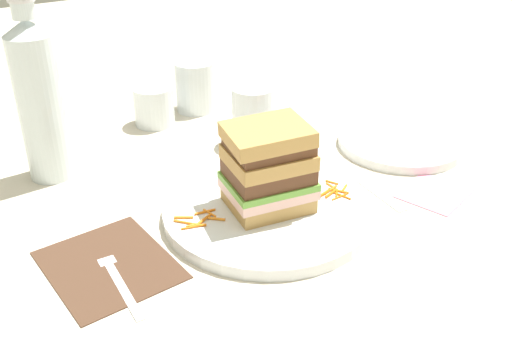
{
  "coord_description": "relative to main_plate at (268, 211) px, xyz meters",
  "views": [
    {
      "loc": [
        -0.38,
        -0.55,
        0.43
      ],
      "look_at": [
        -0.01,
        0.03,
        0.06
      ],
      "focal_mm": 40.73,
      "sensor_mm": 36.0,
      "label": 1
    }
  ],
  "objects": [
    {
      "name": "carrot_shred_6",
      "position": [
        -0.11,
        0.01,
        0.01
      ],
      "size": [
        0.02,
        0.01,
        0.0
      ],
      "primitive_type": "cylinder",
      "rotation": [
        0.0,
        1.57,
        2.97
      ],
      "color": "orange",
      "rests_on": "main_plate"
    },
    {
      "name": "carrot_shred_16",
      "position": [
        0.1,
        -0.03,
        0.01
      ],
      "size": [
        0.02,
        0.02,
        0.0
      ],
      "primitive_type": "cylinder",
      "rotation": [
        0.0,
        1.57,
        3.98
      ],
      "color": "orange",
      "rests_on": "main_plate"
    },
    {
      "name": "water_bottle",
      "position": [
        -0.21,
        0.28,
        0.12
      ],
      "size": [
        0.07,
        0.07,
        0.28
      ],
      "color": "silver",
      "rests_on": "ground_plane"
    },
    {
      "name": "carrot_shred_7",
      "position": [
        -0.11,
        0.03,
        0.01
      ],
      "size": [
        0.02,
        0.02,
        0.0
      ],
      "primitive_type": "cylinder",
      "rotation": [
        0.0,
        1.57,
        2.57
      ],
      "color": "orange",
      "rests_on": "main_plate"
    },
    {
      "name": "carrot_shred_9",
      "position": [
        0.08,
        -0.02,
        0.01
      ],
      "size": [
        0.03,
        0.01,
        0.0
      ],
      "primitive_type": "cylinder",
      "rotation": [
        0.0,
        1.57,
        3.41
      ],
      "color": "orange",
      "rests_on": "main_plate"
    },
    {
      "name": "carrot_shred_17",
      "position": [
        0.1,
        -0.03,
        0.01
      ],
      "size": [
        0.01,
        0.03,
        0.0
      ],
      "primitive_type": "cylinder",
      "rotation": [
        0.0,
        1.57,
        5.0
      ],
      "color": "orange",
      "rests_on": "main_plate"
    },
    {
      "name": "carrot_shred_1",
      "position": [
        -0.09,
        0.01,
        0.01
      ],
      "size": [
        0.03,
        0.02,
        0.0
      ],
      "primitive_type": "cylinder",
      "rotation": [
        0.0,
        1.57,
        0.43
      ],
      "color": "orange",
      "rests_on": "main_plate"
    },
    {
      "name": "carrot_shred_2",
      "position": [
        -0.08,
        0.01,
        0.01
      ],
      "size": [
        0.02,
        0.02,
        0.0
      ],
      "primitive_type": "cylinder",
      "rotation": [
        0.0,
        1.57,
        2.38
      ],
      "color": "orange",
      "rests_on": "main_plate"
    },
    {
      "name": "carrot_shred_0",
      "position": [
        -0.1,
        0.01,
        0.01
      ],
      "size": [
        0.02,
        0.01,
        0.0
      ],
      "primitive_type": "cylinder",
      "rotation": [
        0.0,
        1.57,
        5.89
      ],
      "color": "orange",
      "rests_on": "main_plate"
    },
    {
      "name": "carrot_shred_12",
      "position": [
        0.12,
        -0.02,
        0.01
      ],
      "size": [
        0.02,
        0.01,
        0.0
      ],
      "primitive_type": "cylinder",
      "rotation": [
        0.0,
        1.57,
        3.69
      ],
      "color": "orange",
      "rests_on": "main_plate"
    },
    {
      "name": "knife",
      "position": [
        0.17,
        0.0,
        -0.01
      ],
      "size": [
        0.03,
        0.2,
        0.0
      ],
      "color": "silver",
      "rests_on": "ground_plane"
    },
    {
      "name": "carrot_shred_10",
      "position": [
        0.11,
        -0.0,
        0.01
      ],
      "size": [
        0.01,
        0.02,
        0.0
      ],
      "primitive_type": "cylinder",
      "rotation": [
        0.0,
        1.57,
        5.15
      ],
      "color": "orange",
      "rests_on": "main_plate"
    },
    {
      "name": "carrot_shred_3",
      "position": [
        -0.11,
        0.02,
        0.01
      ],
      "size": [
        0.02,
        0.03,
        0.0
      ],
      "primitive_type": "cylinder",
      "rotation": [
        0.0,
        1.57,
        5.4
      ],
      "color": "orange",
      "rests_on": "main_plate"
    },
    {
      "name": "main_plate",
      "position": [
        0.0,
        0.0,
        0.0
      ],
      "size": [
        0.28,
        0.28,
        0.02
      ],
      "primitive_type": "cylinder",
      "color": "white",
      "rests_on": "ground_plane"
    },
    {
      "name": "fork",
      "position": [
        -0.22,
        -0.01,
        -0.0
      ],
      "size": [
        0.02,
        0.17,
        0.0
      ],
      "color": "silver",
      "rests_on": "napkin_dark"
    },
    {
      "name": "napkin_dark",
      "position": [
        -0.22,
        0.01,
        -0.01
      ],
      "size": [
        0.15,
        0.17,
        0.0
      ],
      "primitive_type": "cube",
      "rotation": [
        0.0,
        0.0,
        0.07
      ],
      "color": "#4C3323",
      "rests_on": "ground_plane"
    },
    {
      "name": "juice_glass",
      "position": [
        0.11,
        0.2,
        0.03
      ],
      "size": [
        0.07,
        0.07,
        0.1
      ],
      "color": "white",
      "rests_on": "ground_plane"
    },
    {
      "name": "ground_plane",
      "position": [
        0.01,
        0.0,
        -0.01
      ],
      "size": [
        3.0,
        3.0,
        0.0
      ],
      "primitive_type": "plane",
      "color": "beige"
    },
    {
      "name": "sandwich",
      "position": [
        -0.0,
        -0.0,
        0.07
      ],
      "size": [
        0.12,
        0.11,
        0.12
      ],
      "color": "tan",
      "rests_on": "main_plate"
    },
    {
      "name": "empty_tumbler_0",
      "position": [
        0.0,
        0.37,
        0.03
      ],
      "size": [
        0.07,
        0.07,
        0.07
      ],
      "primitive_type": "cylinder",
      "color": "silver",
      "rests_on": "ground_plane"
    },
    {
      "name": "napkin_pink",
      "position": [
        0.24,
        -0.08,
        -0.01
      ],
      "size": [
        0.11,
        0.11,
        0.0
      ],
      "primitive_type": "cube",
      "rotation": [
        0.0,
        0.0,
        0.29
      ],
      "color": "pink",
      "rests_on": "ground_plane"
    },
    {
      "name": "carrot_shred_14",
      "position": [
        0.1,
        -0.01,
        0.01
      ],
      "size": [
        0.0,
        0.02,
        0.0
      ],
      "primitive_type": "cylinder",
      "rotation": [
        0.0,
        1.57,
        1.63
      ],
      "color": "orange",
      "rests_on": "main_plate"
    },
    {
      "name": "empty_tumbler_1",
      "position": [
        0.1,
        0.39,
        0.04
      ],
      "size": [
        0.08,
        0.08,
        0.1
      ],
      "primitive_type": "cylinder",
      "color": "silver",
      "rests_on": "ground_plane"
    },
    {
      "name": "carrot_shred_18",
      "position": [
        0.1,
        -0.02,
        0.01
      ],
      "size": [
        0.02,
        0.03,
        0.0
      ],
      "primitive_type": "cylinder",
      "rotation": [
        0.0,
        1.57,
        2.13
      ],
      "color": "orange",
      "rests_on": "main_plate"
    },
    {
      "name": "carrot_shred_11",
      "position": [
        0.09,
        -0.04,
        0.01
      ],
      "size": [
        0.03,
        0.0,
        0.0
      ],
      "primitive_type": "cylinder",
      "rotation": [
        0.0,
        1.57,
        3.19
      ],
      "color": "orange",
      "rests_on": "main_plate"
    },
    {
      "name": "carrot_shred_8",
      "position": [
        -0.08,
        0.03,
        0.01
      ],
      "size": [
        0.03,
        0.01,
        0.0
      ],
      "primitive_type": "cylinder",
      "rotation": [
        0.0,
        1.57,
        2.99
      ],
      "color": "orange",
      "rests_on": "main_plate"
    },
    {
      "name": "carrot_shred_4",
      "position": [
        -0.11,
        0.01,
        0.01
      ],
      "size": [
        0.03,
        0.01,
        0.0
      ],
      "primitive_type": "cylinder",
      "rotation": [
        0.0,
        1.57,
        6.02
      ],
      "color": "orange",
      "rests_on": "main_plate"
    },
    {
      "name": "carrot_shred_13",
      "position": [
        0.1,
        -0.02,
        0.01
      ],
      "size": [
        0.03,
        0.01,
        0.0
      ],
      "primitive_type": "cylinder",
      "rotation": [
        0.0,
        1.57,
        0.3
      ],
      "color": "orange",
      "rests_on": "main_plate"
    },
    {
      "name": "side_plate",
      "position": [
        0.31,
        0.06,
        -0.0
      ],
      "size": [
        0.21,
        0.21,
        0.02
      ],
      "primitive_type": "cylinder",
      "color": "white",
      "rests_on": "ground_plane"
    },
    {
      "name": "carrot_shred_5",
      "position": [
        -0.08,
        0.02,
        0.01
      ],
      "size": [
        0.01,
        0.02,
        0.0
      ],
      "primitive_type": "cylinder",
      "rotation": [
        0.0,
        1.57,
        4.92
      ],
      "color": "orange",
      "rests_on": "main_plate"
    },
    {
      "name": "carrot_shred_15",
      "position": [
        0.09,
        -0.02,
        0.01
      ],
      "size": [
        0.03,
        0.01,
        0.0
      ],
      "primitive_type": "cylinder",
      "rotation": [
        0.0,
        1.57,
        0.31
      ],
      "color": "orange",
      "rests_on": "main_plate"
    }
  ]
}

